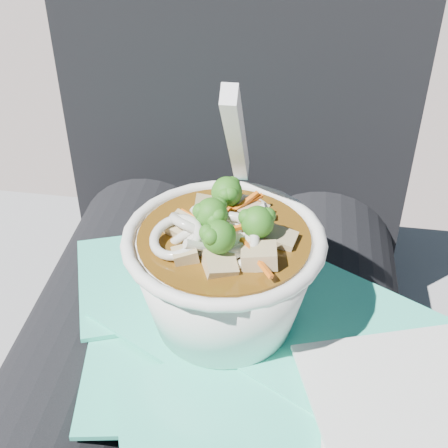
# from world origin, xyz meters

# --- Properties ---
(lap) EXTENTS (0.34, 0.48, 0.15)m
(lap) POSITION_xyz_m (0.00, 0.00, 0.54)
(lap) COLOR black
(lap) RESTS_ON stone_ledge
(person_body) EXTENTS (0.34, 0.94, 1.01)m
(person_body) POSITION_xyz_m (-0.00, 0.09, 0.56)
(person_body) COLOR black
(person_body) RESTS_ON ground
(plastic_bag) EXTENTS (0.33, 0.33, 0.01)m
(plastic_bag) POSITION_xyz_m (0.04, 0.01, 0.62)
(plastic_bag) COLOR #32D2AD
(plastic_bag) RESTS_ON lap
(napkins) EXTENTS (0.16, 0.16, 0.01)m
(napkins) POSITION_xyz_m (0.15, -0.05, 0.63)
(napkins) COLOR silver
(napkins) RESTS_ON plastic_bag
(udon_bowl) EXTENTS (0.15, 0.15, 0.19)m
(udon_bowl) POSITION_xyz_m (0.02, 0.03, 0.68)
(udon_bowl) COLOR white
(udon_bowl) RESTS_ON plastic_bag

